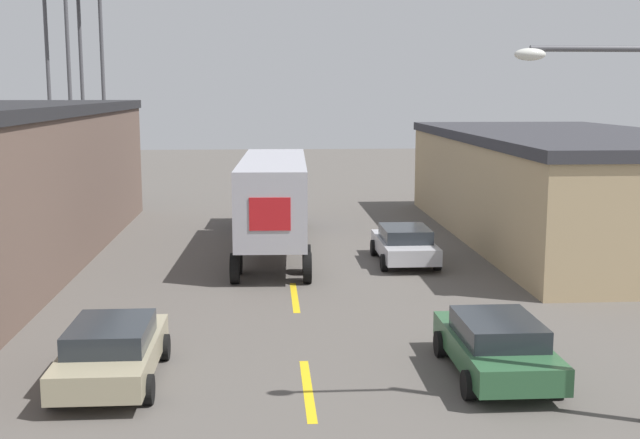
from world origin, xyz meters
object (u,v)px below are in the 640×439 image
Objects in this scene: semi_truck at (275,192)px; street_lamp at (640,203)px; parked_car_right_far at (405,244)px; parked_car_left_far at (112,350)px; parked_car_right_mid at (496,345)px.

semi_truck is 18.75m from street_lamp.
parked_car_right_far is 1.00× the size of parked_car_left_far.
parked_car_right_far is (4.68, -3.10, -1.54)m from semi_truck.
parked_car_right_far is 11.75m from parked_car_right_mid.
parked_car_right_mid is (4.68, -14.85, -1.54)m from semi_truck.
semi_truck is 3.11× the size of parked_car_left_far.
parked_car_left_far is (-8.36, 0.19, 0.00)m from parked_car_right_mid.
street_lamp reaches higher than parked_car_right_far.
parked_car_left_far is (-8.36, -11.56, 0.00)m from parked_car_right_far.
street_lamp is at bearing -56.24° from parked_car_right_mid.
parked_car_right_mid is 0.61× the size of street_lamp.
street_lamp is (1.77, -2.64, 3.51)m from parked_car_right_mid.
parked_car_right_far is 0.61× the size of street_lamp.
parked_car_right_mid is at bearing -70.59° from semi_truck.
parked_car_right_far is at bearing 90.00° from parked_car_right_mid.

